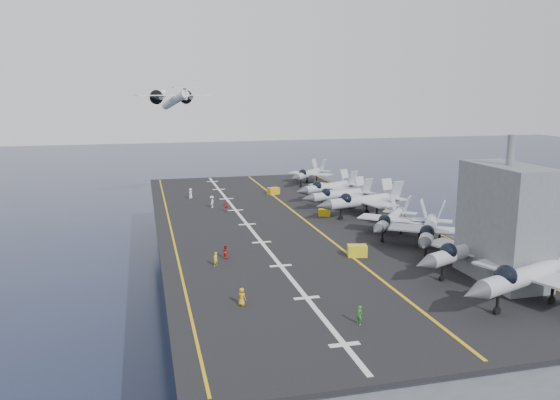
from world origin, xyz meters
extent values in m
plane|color=#142135|center=(0.00, 0.00, 0.00)|extent=(500.00, 500.00, 0.00)
cube|color=#56595E|center=(0.00, 0.00, 5.00)|extent=(36.00, 90.00, 10.00)
cube|color=black|center=(0.00, 0.00, 10.20)|extent=(38.00, 92.00, 0.40)
cube|color=gold|center=(3.00, 0.00, 10.42)|extent=(0.35, 90.00, 0.02)
cube|color=silver|center=(-6.00, 0.00, 10.42)|extent=(0.50, 90.00, 0.02)
cube|color=gold|center=(-17.00, 0.00, 10.42)|extent=(0.25, 90.00, 0.02)
cube|color=gold|center=(18.50, 0.00, 10.42)|extent=(0.25, 90.00, 0.02)
imported|color=gold|center=(-12.25, -30.25, 11.23)|extent=(1.18, 1.17, 1.66)
imported|color=yellow|center=(-13.05, -18.23, 11.21)|extent=(1.16, 1.09, 1.62)
imported|color=#B21919|center=(-11.55, -15.72, 11.23)|extent=(1.12, 1.19, 1.66)
imported|color=silver|center=(-9.52, 13.00, 11.42)|extent=(1.15, 1.41, 2.03)
imported|color=#B73527|center=(-7.67, 9.35, 11.32)|extent=(1.33, 1.25, 1.84)
imported|color=silver|center=(-12.28, 21.85, 11.36)|extent=(0.93, 1.25, 1.91)
imported|color=#238424|center=(-3.45, -36.74, 11.21)|extent=(0.87, 1.11, 1.63)
camera|label=1|loc=(-20.39, -76.61, 29.58)|focal=35.00mm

